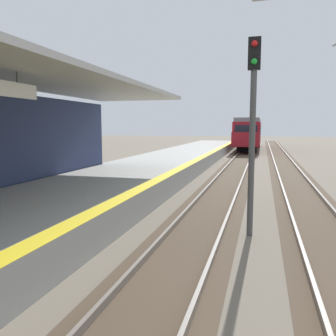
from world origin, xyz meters
name	(u,v)px	position (x,y,z in m)	size (l,w,h in m)	color
station_platform	(78,199)	(-2.50, 16.00, 0.45)	(5.00, 80.00, 0.91)	#999993
track_pair_nearest_platform	(219,195)	(1.90, 20.00, 0.05)	(2.34, 120.00, 0.16)	#4C3D2D
track_pair_middle	(304,199)	(5.30, 20.00, 0.05)	(2.34, 120.00, 0.16)	#4C3D2D
approaching_train	(249,132)	(1.90, 52.00, 2.18)	(2.93, 19.60, 4.76)	maroon
rail_signal_post	(253,117)	(3.34, 14.80, 3.19)	(0.32, 0.34, 5.20)	#4C4C4C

